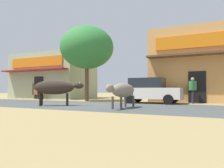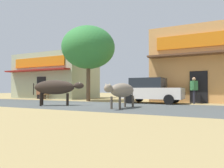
{
  "view_description": "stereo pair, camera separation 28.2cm",
  "coord_description": "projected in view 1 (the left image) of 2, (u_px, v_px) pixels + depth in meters",
  "views": [
    {
      "loc": [
        7.45,
        -10.4,
        0.9
      ],
      "look_at": [
        2.3,
        0.37,
        1.2
      ],
      "focal_mm": 34.24,
      "sensor_mm": 36.0,
      "label": 1
    },
    {
      "loc": [
        7.7,
        -10.28,
        0.9
      ],
      "look_at": [
        2.3,
        0.37,
        1.2
      ],
      "focal_mm": 34.24,
      "sensor_mm": 36.0,
      "label": 2
    }
  ],
  "objects": [
    {
      "name": "cafe_chair_by_doorway",
      "position": [
        44.0,
        94.0,
        19.2
      ],
      "size": [
        0.59,
        0.59,
        0.92
      ],
      "color": "brown",
      "rests_on": "ground"
    },
    {
      "name": "cow_far_dark",
      "position": [
        123.0,
        90.0,
        10.2
      ],
      "size": [
        0.82,
        2.59,
        1.2
      ],
      "color": "gray",
      "rests_on": "ground"
    },
    {
      "name": "parked_hatchback_car",
      "position": [
        150.0,
        90.0,
        13.98
      ],
      "size": [
        3.84,
        2.0,
        1.64
      ],
      "color": "silver",
      "rests_on": "ground"
    },
    {
      "name": "pedestrian_by_shop",
      "position": [
        193.0,
        88.0,
        13.6
      ],
      "size": [
        0.47,
        0.61,
        1.67
      ],
      "color": "#262633",
      "rests_on": "ground"
    },
    {
      "name": "cow_near_brown",
      "position": [
        55.0,
        87.0,
        11.84
      ],
      "size": [
        2.51,
        1.97,
        1.42
      ],
      "color": "#2F251E",
      "rests_on": "ground"
    },
    {
      "name": "storefront_right_club",
      "position": [
        196.0,
        67.0,
        16.44
      ],
      "size": [
        6.26,
        5.78,
        5.3
      ],
      "color": "tan",
      "rests_on": "ground"
    },
    {
      "name": "roadside_tree",
      "position": [
        87.0,
        48.0,
        16.54
      ],
      "size": [
        4.12,
        4.12,
        5.8
      ],
      "color": "brown",
      "rests_on": "ground"
    },
    {
      "name": "asphalt_road",
      "position": [
        74.0,
        105.0,
        12.57
      ],
      "size": [
        72.0,
        5.94,
        0.0
      ],
      "primitive_type": "cube",
      "color": "#474C4C",
      "rests_on": "ground"
    },
    {
      "name": "cafe_chair_near_tree",
      "position": [
        37.0,
        94.0,
        19.53
      ],
      "size": [
        0.44,
        0.44,
        0.92
      ],
      "color": "brown",
      "rests_on": "ground"
    },
    {
      "name": "storefront_left_cafe",
      "position": [
        53.0,
        77.0,
        22.46
      ],
      "size": [
        7.84,
        5.78,
        4.5
      ],
      "color": "#A3AA8A",
      "rests_on": "ground"
    },
    {
      "name": "ground",
      "position": [
        74.0,
        105.0,
        12.57
      ],
      "size": [
        80.0,
        80.0,
        0.0
      ],
      "primitive_type": "plane",
      "color": "#9F8955"
    }
  ]
}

